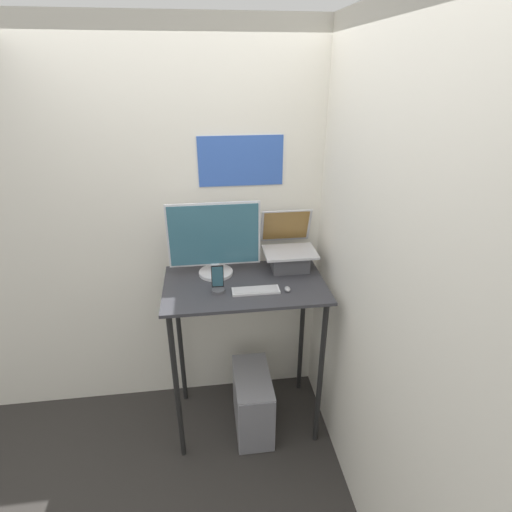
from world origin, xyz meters
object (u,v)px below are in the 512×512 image
Objects in this scene: monitor at (214,242)px; computer_tower at (253,402)px; mouse at (287,289)px; keyboard at (256,290)px; cell_phone at (218,284)px; laptop at (289,254)px.

monitor reaches higher than computer_tower.
monitor is at bearing 146.37° from mouse.
keyboard is 0.90m from computer_tower.
cell_phone is at bearing -88.98° from monitor.
computer_tower is (-0.21, 0.04, -0.91)m from mouse.
cell_phone is (-0.22, 0.03, 0.04)m from keyboard.
keyboard is at bearing -132.18° from laptop.
computer_tower is at bearing -137.25° from laptop.
monitor is 1.16m from computer_tower.
monitor is 0.40m from keyboard.
laptop is 0.77× the size of computer_tower.
computer_tower is at bearing 121.25° from keyboard.
monitor is at bearing 131.97° from computer_tower.
monitor is at bearing -177.12° from laptop.
laptop is 0.32m from mouse.
monitor reaches higher than mouse.
mouse is at bearing -12.21° from computer_tower.
laptop is 0.39m from keyboard.
mouse is at bearing -4.56° from keyboard.
computer_tower is (0.21, -0.23, -1.12)m from monitor.
keyboard is 0.19m from mouse.
mouse is 0.93m from computer_tower.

